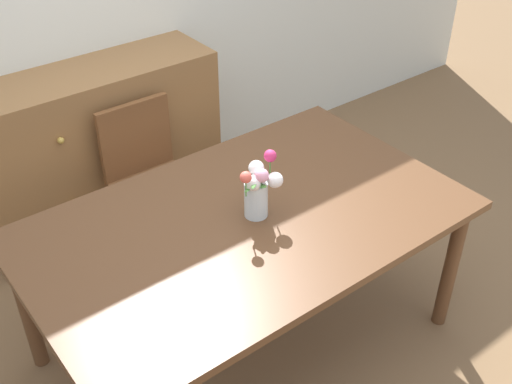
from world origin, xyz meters
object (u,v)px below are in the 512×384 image
Objects in this scene: dining_table at (246,231)px; chair_far at (149,172)px; dresser at (101,149)px; flower_vase at (258,188)px.

dining_table is 0.94m from chair_far.
flower_vase reaches higher than dresser.
dresser is 1.42m from flower_vase.
chair_far is 3.08× the size of flower_vase.
flower_vase is (0.04, -0.94, 0.40)m from chair_far.
dining_table is at bearing 161.74° from flower_vase.
dining_table is 2.11× the size of chair_far.
dresser is at bearing -78.05° from chair_far.
dining_table is 6.51× the size of flower_vase.
dresser is (-0.07, 1.33, -0.20)m from dining_table.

